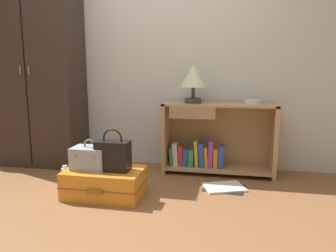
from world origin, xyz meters
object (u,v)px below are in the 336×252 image
handbag (113,155)px  bottle (65,178)px  bowl (254,102)px  train_case (90,158)px  open_book_on_floor (224,187)px  table_lamp (193,78)px  suitcase_large (105,183)px  wardrobe (38,70)px  bookshelf (214,140)px

handbag → bottle: (-0.50, 0.09, -0.27)m
bowl → handbag: 1.51m
bowl → train_case: bowl is taller
bowl → open_book_on_floor: bearing=-118.8°
table_lamp → bottle: (-1.08, -0.73, -0.89)m
bowl → suitcase_large: (-1.27, -0.86, -0.64)m
wardrobe → table_lamp: 1.75m
wardrobe → bowl: wardrobe is taller
open_book_on_floor → suitcase_large: bearing=-159.2°
table_lamp → handbag: table_lamp is taller
wardrobe → table_lamp: wardrobe is taller
train_case → bottle: bearing=163.4°
table_lamp → bowl: bearing=3.7°
wardrobe → bottle: 1.38m
bowl → train_case: (-1.39, -0.85, -0.43)m
bookshelf → train_case: bookshelf is taller
bookshelf → open_book_on_floor: bookshelf is taller
bowl → bottle: bowl is taller
bowl → suitcase_large: bowl is taller
handbag → wardrobe: bearing=145.4°
handbag → open_book_on_floor: (0.92, 0.38, -0.36)m
suitcase_large → table_lamp: bearing=51.2°
wardrobe → bottle: wardrobe is taller
suitcase_large → open_book_on_floor: bearing=20.8°
open_book_on_floor → wardrobe: bearing=168.6°
bookshelf → handbag: 1.17m
table_lamp → suitcase_large: size_ratio=0.59×
train_case → open_book_on_floor: bearing=18.5°
table_lamp → train_case: table_lamp is taller
wardrobe → bottle: size_ratio=9.74×
table_lamp → train_case: size_ratio=1.32×
table_lamp → open_book_on_floor: bearing=-51.3°
bowl → train_case: bearing=-148.5°
bowl → train_case: 1.69m
bookshelf → open_book_on_floor: (0.13, -0.47, -0.34)m
suitcase_large → bookshelf: bearing=44.2°
table_lamp → handbag: 1.18m
suitcase_large → train_case: (-0.13, 0.00, 0.22)m
bookshelf → handbag: (-0.79, -0.86, 0.02)m
table_lamp → suitcase_large: 1.37m
open_book_on_floor → train_case: bearing=-161.5°
bookshelf → bowl: bowl is taller
table_lamp → suitcase_large: bearing=-128.8°
bowl → handbag: (-1.18, -0.86, -0.39)m
wardrobe → train_case: size_ratio=7.22×
bookshelf → train_case: size_ratio=3.87×
bowl → open_book_on_floor: size_ratio=0.40×
bottle → open_book_on_floor: size_ratio=0.51×
train_case → handbag: size_ratio=0.83×
table_lamp → bottle: table_lamp is taller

